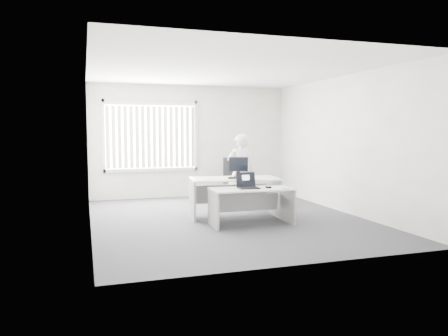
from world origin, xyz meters
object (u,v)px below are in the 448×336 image
object	(u,v)px
office_chair	(232,186)
person	(241,171)
desk_far	(235,189)
monitor	(238,167)
laptop	(249,181)
desk_near	(251,198)

from	to	relation	value
office_chair	person	xyz separation A→B (m)	(-0.23, -1.30, 0.49)
desk_far	monitor	bearing A→B (deg)	62.86
desk_far	person	xyz separation A→B (m)	(0.47, 0.95, 0.25)
desk_far	person	world-z (taller)	person
desk_far	monitor	world-z (taller)	monitor
office_chair	desk_far	bearing A→B (deg)	-91.56
office_chair	laptop	distance (m)	3.13
desk_far	monitor	distance (m)	0.51
desk_near	person	distance (m)	1.76
person	laptop	xyz separation A→B (m)	(-0.47, -1.71, -0.01)
office_chair	person	bearing A→B (deg)	-84.35
desk_far	laptop	bearing A→B (deg)	-83.71
desk_far	office_chair	size ratio (longest dim) A/B	1.76
laptop	monitor	xyz separation A→B (m)	(0.17, 1.01, 0.16)
desk_near	desk_far	size ratio (longest dim) A/B	0.83
desk_near	laptop	size ratio (longest dim) A/B	4.07
person	laptop	size ratio (longest dim) A/B	4.50
laptop	monitor	bearing A→B (deg)	81.95
office_chair	laptop	size ratio (longest dim) A/B	2.79
desk_near	person	world-z (taller)	person
desk_far	laptop	world-z (taller)	laptop
desk_far	office_chair	world-z (taller)	office_chair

